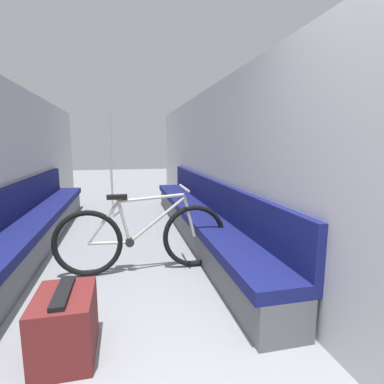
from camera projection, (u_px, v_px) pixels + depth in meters
name	position (u px, v px, depth m)	size (l,w,h in m)	color
wall_left	(5.00, 166.00, 3.68)	(0.10, 9.34, 2.13)	#B2B2B7
wall_right	(216.00, 162.00, 4.27)	(0.10, 9.34, 2.13)	#B2B2B7
bench_seat_row_left	(33.00, 227.00, 3.83)	(0.48, 4.98, 0.83)	#5B5B60
bench_seat_row_right	(199.00, 218.00, 4.32)	(0.48, 4.98, 0.83)	#5B5B60
bicycle	(143.00, 238.00, 3.11)	(1.78, 0.46, 0.89)	black
grab_pole_near	(111.00, 161.00, 5.35)	(0.08, 0.08, 2.11)	gray
luggage_bag	(65.00, 325.00, 1.87)	(0.35, 0.48, 0.44)	maroon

